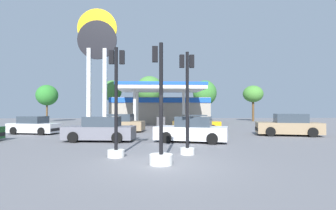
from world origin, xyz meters
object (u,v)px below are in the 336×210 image
Objects in this scene: car_0 at (119,124)px; traffic_signal_1 at (161,137)px; station_pole_sign at (97,50)px; car_5 at (196,124)px; tree_0 at (47,95)px; traffic_signal_2 at (116,116)px; tree_1 at (112,91)px; car_6 at (34,126)px; traffic_signal_0 at (187,111)px; car_4 at (100,130)px; car_2 at (289,126)px; tree_4 at (253,94)px; tree_2 at (149,90)px; tree_3 at (205,93)px; car_3 at (192,130)px.

car_0 is 1.02× the size of traffic_signal_1.
station_pole_sign is 23.10m from traffic_signal_1.
car_5 is 0.74× the size of tree_0.
car_5 is 13.18m from traffic_signal_2.
tree_1 is at bearing -0.48° from tree_0.
car_6 is 21.10m from tree_0.
car_5 is 0.94× the size of traffic_signal_1.
traffic_signal_0 is 0.71× the size of tree_1.
car_4 reaches higher than car_5.
tree_1 is at bearing 90.19° from station_pole_sign.
tree_0 is (-6.91, 19.65, 3.37)m from car_6.
tree_0 reaches higher than car_0.
traffic_signal_1 reaches higher than car_6.
station_pole_sign reaches higher than tree_1.
tree_4 is (5.34, 21.35, 3.50)m from car_2.
tree_0 is (-20.00, 17.86, 3.34)m from car_5.
tree_4 is (18.61, 24.07, 3.54)m from car_4.
station_pole_sign is 21.34m from car_2.
car_6 is 0.75× the size of tree_4.
tree_1 reaches higher than car_5.
tree_2 is (-4.45, 17.05, 4.15)m from car_5.
tree_0 is 15.59m from tree_2.
tree_0 is at bearing 117.82° from traffic_signal_1.
traffic_signal_2 reaches higher than car_6.
tree_1 reaches higher than traffic_signal_2.
car_0 is at bearing -64.65° from station_pole_sign.
traffic_signal_2 is (-5.20, -12.06, 1.05)m from car_5.
tree_4 is (7.79, 1.09, -0.08)m from tree_3.
traffic_signal_1 is at bearing -115.85° from tree_4.
station_pole_sign is 2.11× the size of tree_1.
car_0 is 6.61m from car_6.
car_0 is 0.80× the size of tree_0.
tree_0 reaches higher than tree_4.
tree_2 is 1.24× the size of tree_4.
station_pole_sign is 3.03× the size of car_4.
car_5 is (6.67, 0.27, -0.04)m from car_0.
car_4 is at bearing 108.16° from traffic_signal_2.
traffic_signal_0 is 0.81× the size of tree_0.
car_5 is at bearing -60.16° from tree_1.
station_pole_sign is 24.50m from tree_4.
traffic_signal_0 reaches higher than car_0.
tree_0 is at bearing 126.43° from car_3.
car_4 is 27.99m from tree_0.
car_0 is 6.68m from car_5.
tree_0 is 0.88× the size of tree_1.
car_0 is 22.74m from tree_0.
tree_0 is at bearing 179.15° from tree_4.
tree_4 is at bearing 64.15° from traffic_signal_1.
tree_3 is at bearing -3.75° from tree_0.
traffic_signal_0 is 32.15m from tree_4.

